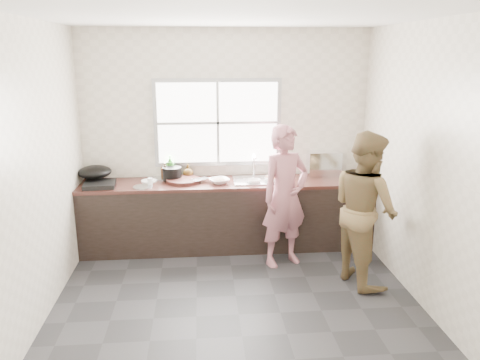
{
  "coord_description": "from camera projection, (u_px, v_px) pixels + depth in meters",
  "views": [
    {
      "loc": [
        -0.33,
        -4.29,
        2.4
      ],
      "look_at": [
        0.1,
        0.65,
        1.05
      ],
      "focal_mm": 35.0,
      "sensor_mm": 36.0,
      "label": 1
    }
  ],
  "objects": [
    {
      "name": "wall_left",
      "position": [
        39.0,
        172.0,
        4.27
      ],
      "size": [
        0.01,
        3.2,
        2.7
      ],
      "primitive_type": "cube",
      "color": "silver",
      "rests_on": "ground"
    },
    {
      "name": "black_pot",
      "position": [
        172.0,
        174.0,
        5.82
      ],
      "size": [
        0.28,
        0.28,
        0.17
      ],
      "primitive_type": "cylinder",
      "rotation": [
        0.0,
        0.0,
        -0.23
      ],
      "color": "black",
      "rests_on": "countertop"
    },
    {
      "name": "plate_food",
      "position": [
        149.0,
        181.0,
        5.79
      ],
      "size": [
        0.25,
        0.25,
        0.02
      ],
      "primitive_type": "cylinder",
      "rotation": [
        0.0,
        0.0,
        0.33
      ],
      "color": "white",
      "rests_on": "countertop"
    },
    {
      "name": "wall_front",
      "position": [
        256.0,
        229.0,
        2.88
      ],
      "size": [
        3.6,
        0.01,
        2.7
      ],
      "primitive_type": "cube",
      "color": "beige",
      "rests_on": "ground"
    },
    {
      "name": "bowl_crabs",
      "position": [
        273.0,
        180.0,
        5.75
      ],
      "size": [
        0.21,
        0.21,
        0.06
      ],
      "primitive_type": "imported",
      "rotation": [
        0.0,
        0.0,
        0.21
      ],
      "color": "silver",
      "rests_on": "countertop"
    },
    {
      "name": "burner",
      "position": [
        100.0,
        184.0,
        5.57
      ],
      "size": [
        0.39,
        0.39,
        0.05
      ],
      "primitive_type": "cube",
      "rotation": [
        0.0,
        0.0,
        0.09
      ],
      "color": "black",
      "rests_on": "countertop"
    },
    {
      "name": "bottle_brown_short",
      "position": [
        188.0,
        172.0,
        5.95
      ],
      "size": [
        0.14,
        0.14,
        0.16
      ],
      "primitive_type": "imported",
      "rotation": [
        0.0,
        0.0,
        0.16
      ],
      "color": "#4C3413",
      "rests_on": "countertop"
    },
    {
      "name": "bottle_green",
      "position": [
        170.0,
        167.0,
        5.91
      ],
      "size": [
        0.15,
        0.15,
        0.3
      ],
      "primitive_type": "imported",
      "rotation": [
        0.0,
        0.0,
        -0.42
      ],
      "color": "#317F29",
      "rests_on": "countertop"
    },
    {
      "name": "glass_jar",
      "position": [
        150.0,
        182.0,
        5.62
      ],
      "size": [
        0.08,
        0.08,
        0.09
      ],
      "primitive_type": "cylinder",
      "rotation": [
        0.0,
        0.0,
        -0.38
      ],
      "color": "white",
      "rests_on": "countertop"
    },
    {
      "name": "cabinet",
      "position": [
        228.0,
        216.0,
        5.91
      ],
      "size": [
        3.6,
        0.62,
        0.82
      ],
      "primitive_type": "cube",
      "color": "black",
      "rests_on": "floor"
    },
    {
      "name": "pot_lid_left",
      "position": [
        143.0,
        187.0,
        5.53
      ],
      "size": [
        0.25,
        0.25,
        0.01
      ],
      "primitive_type": "cylinder",
      "rotation": [
        0.0,
        0.0,
        0.05
      ],
      "color": "#AFB1B6",
      "rests_on": "countertop"
    },
    {
      "name": "ceiling",
      "position": [
        235.0,
        17.0,
        4.07
      ],
      "size": [
        3.6,
        3.2,
        0.01
      ],
      "primitive_type": "cube",
      "color": "silver",
      "rests_on": "wall_back"
    },
    {
      "name": "dish_rack",
      "position": [
        323.0,
        163.0,
        6.08
      ],
      "size": [
        0.42,
        0.3,
        0.31
      ],
      "primitive_type": "cube",
      "rotation": [
        0.0,
        0.0,
        -0.02
      ],
      "color": "silver",
      "rests_on": "countertop"
    },
    {
      "name": "bowl_held",
      "position": [
        254.0,
        181.0,
        5.69
      ],
      "size": [
        0.25,
        0.25,
        0.07
      ],
      "primitive_type": "imported",
      "rotation": [
        0.0,
        0.0,
        0.27
      ],
      "color": "white",
      "rests_on": "countertop"
    },
    {
      "name": "wall_back",
      "position": [
        226.0,
        138.0,
        5.97
      ],
      "size": [
        3.6,
        0.01,
        2.7
      ],
      "primitive_type": "cube",
      "color": "beige",
      "rests_on": "ground"
    },
    {
      "name": "wok",
      "position": [
        95.0,
        172.0,
        5.7
      ],
      "size": [
        0.48,
        0.48,
        0.15
      ],
      "primitive_type": "ellipsoid",
      "rotation": [
        0.0,
        0.0,
        0.22
      ],
      "color": "black",
      "rests_on": "burner"
    },
    {
      "name": "window_glazing",
      "position": [
        218.0,
        123.0,
        5.87
      ],
      "size": [
        1.5,
        0.01,
        1.0
      ],
      "primitive_type": "cube",
      "color": "white",
      "rests_on": "window_frame"
    },
    {
      "name": "floor",
      "position": [
        236.0,
        296.0,
        4.78
      ],
      "size": [
        3.6,
        3.2,
        0.01
      ],
      "primitive_type": "cube",
      "color": "#29292C",
      "rests_on": "ground"
    },
    {
      "name": "countertop",
      "position": [
        228.0,
        183.0,
        5.8
      ],
      "size": [
        3.6,
        0.64,
        0.04
      ],
      "primitive_type": "cube",
      "color": "#361B16",
      "rests_on": "cabinet"
    },
    {
      "name": "pot_lid_right",
      "position": [
        163.0,
        178.0,
        5.94
      ],
      "size": [
        0.31,
        0.31,
        0.01
      ],
      "primitive_type": "cylinder",
      "rotation": [
        0.0,
        0.0,
        -0.25
      ],
      "color": "silver",
      "rests_on": "countertop"
    },
    {
      "name": "sink",
      "position": [
        256.0,
        180.0,
        5.82
      ],
      "size": [
        0.55,
        0.45,
        0.02
      ],
      "primitive_type": "cube",
      "color": "silver",
      "rests_on": "countertop"
    },
    {
      "name": "person_side",
      "position": [
        365.0,
        208.0,
        4.91
      ],
      "size": [
        0.8,
        0.93,
        1.64
      ],
      "primitive_type": "imported",
      "rotation": [
        0.0,
        0.0,
        1.83
      ],
      "color": "brown",
      "rests_on": "floor"
    },
    {
      "name": "cutting_board",
      "position": [
        183.0,
        180.0,
        5.76
      ],
      "size": [
        0.47,
        0.47,
        0.04
      ],
      "primitive_type": "cylinder",
      "rotation": [
        0.0,
        0.0,
        0.12
      ],
      "color": "black",
      "rests_on": "countertop"
    },
    {
      "name": "cleaver",
      "position": [
        200.0,
        179.0,
        5.74
      ],
      "size": [
        0.25,
        0.22,
        0.01
      ],
      "primitive_type": "cube",
      "rotation": [
        0.0,
        0.0,
        0.65
      ],
      "color": "silver",
      "rests_on": "cutting_board"
    },
    {
      "name": "bowl_mince",
      "position": [
        219.0,
        181.0,
        5.71
      ],
      "size": [
        0.31,
        0.31,
        0.06
      ],
      "primitive_type": "imported",
      "rotation": [
        0.0,
        0.0,
        0.37
      ],
      "color": "silver",
      "rests_on": "countertop"
    },
    {
      "name": "woman",
      "position": [
        285.0,
        201.0,
        5.34
      ],
      "size": [
        0.66,
        0.56,
        1.53
      ],
      "primitive_type": "imported",
      "rotation": [
        0.0,
        0.0,
        0.42
      ],
      "color": "#AF6974",
      "rests_on": "floor"
    },
    {
      "name": "wall_right",
      "position": [
        419.0,
        164.0,
        4.57
      ],
      "size": [
        0.01,
        3.2,
        2.7
      ],
      "primitive_type": "cube",
      "color": "silver",
      "rests_on": "ground"
    },
    {
      "name": "window_frame",
      "position": [
        218.0,
        123.0,
        5.89
      ],
      "size": [
        1.6,
        0.05,
        1.1
      ],
      "primitive_type": "cube",
      "color": "#9EA0A5",
      "rests_on": "wall_back"
    },
    {
      "name": "bottle_brown_tall",
      "position": [
        165.0,
        172.0,
        5.86
      ],
      "size": [
        0.1,
        0.1,
        0.2
      ],
      "primitive_type": "imported",
      "rotation": [
        0.0,
        0.0,
        0.05
      ],
      "color": "#3D200F",
      "rests_on": "countertop"
    },
    {
      "name": "faucet",
      "position": [
        254.0,
        165.0,
        5.97
      ],
      "size": [
        0.02,
        0.02,
        0.3
      ],
      "primitive_type": "cylinder",
      "color": "silver",
      "rests_on": "countertop"
    }
  ]
}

